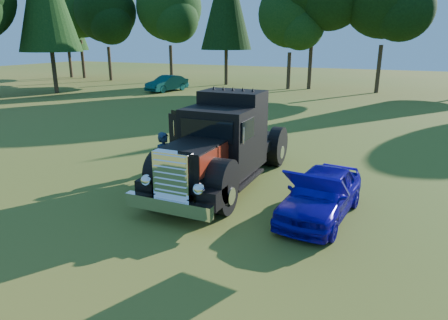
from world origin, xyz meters
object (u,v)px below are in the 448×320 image
Objects in this scene: diamond_t_truck at (222,147)px; spectator_far at (179,146)px; hotrod_coupe at (321,194)px; distant_teal_car at (167,83)px; spectator_near at (165,161)px.

diamond_t_truck reaches higher than spectator_far.
spectator_far is (-5.48, 1.88, 0.27)m from hotrod_coupe.
hotrod_coupe is 2.26× the size of spectator_far.
hotrod_coupe is at bearing -18.69° from diamond_t_truck.
distant_teal_car is at bearing 126.16° from diamond_t_truck.
diamond_t_truck is at bearing -94.12° from spectator_far.
diamond_t_truck reaches higher than spectator_near.
distant_teal_car is (-18.30, 21.48, 0.05)m from hotrod_coupe.
diamond_t_truck reaches higher than hotrod_coupe.
diamond_t_truck is at bearing -28.03° from spectator_near.
spectator_near is at bearing 179.35° from hotrod_coupe.
spectator_far is 23.43m from distant_teal_car.
spectator_far is at bearing -44.39° from distant_teal_car.
spectator_far is 0.43× the size of distant_teal_car.
spectator_near is 25.27m from distant_teal_car.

